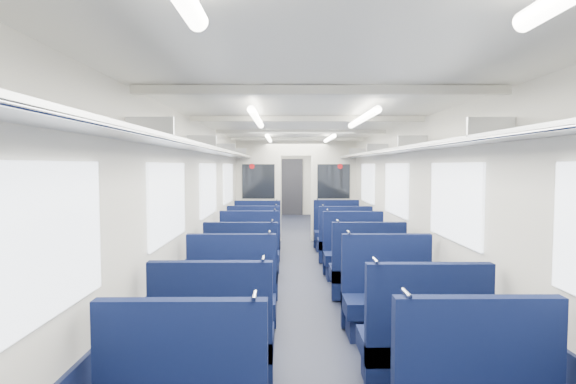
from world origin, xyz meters
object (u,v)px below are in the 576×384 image
bulkhead (296,188)px  seat_16 (254,244)px  seat_9 (422,348)px  seat_10 (230,303)px  seat_17 (344,244)px  seat_8 (214,345)px  seat_15 (354,257)px  seat_14 (249,256)px  seat_12 (242,274)px  seat_18 (257,236)px  seat_19 (337,234)px  seat_13 (367,274)px  seat_11 (388,303)px  end_door (292,187)px

bulkhead → seat_16: size_ratio=2.61×
seat_9 → seat_10: (-1.66, 1.19, 0.00)m
seat_17 → seat_8: bearing=-109.6°
bulkhead → seat_15: bulkhead is taller
seat_17 → seat_16: bearing=176.9°
bulkhead → seat_10: (-0.83, -5.91, -0.90)m
seat_14 → seat_16: size_ratio=1.00×
seat_12 → seat_17: 2.81m
seat_18 → seat_19: 1.67m
bulkhead → seat_13: 4.81m
seat_11 → seat_17: 3.54m
end_door → seat_11: size_ratio=1.86×
seat_16 → seat_19: bearing=34.2°
seat_9 → seat_18: size_ratio=1.00×
seat_16 → seat_18: 0.96m
seat_11 → seat_8: bearing=-146.3°
seat_17 → seat_15: bearing=-90.0°
end_door → seat_15: (0.83, -9.13, -0.67)m
seat_10 → seat_17: 3.90m
seat_8 → seat_13: same height
seat_9 → seat_13: size_ratio=1.00×
seat_17 → seat_18: same height
seat_13 → seat_18: 3.71m
seat_19 → bulkhead: bearing=125.6°
seat_11 → seat_14: 2.97m
seat_9 → seat_11: (0.00, 1.18, 0.00)m
seat_14 → seat_11: bearing=-56.1°
seat_8 → seat_11: bearing=33.7°
seat_8 → seat_18: 5.70m
seat_15 → seat_19: bearing=90.0°
bulkhead → seat_19: bearing=-54.4°
end_door → bulkhead: bearing=-90.0°
seat_12 → seat_15: bearing=34.0°
seat_14 → seat_18: size_ratio=1.00×
seat_8 → seat_15: same height
seat_17 → seat_18: (-1.66, 1.05, 0.00)m
seat_14 → seat_15: (1.66, -0.08, 0.00)m
bulkhead → seat_19: 1.69m
seat_8 → seat_13: bearing=55.1°
seat_8 → seat_14: bearing=90.0°
seat_9 → seat_18: (-1.66, 5.77, 0.00)m
seat_9 → seat_14: same height
seat_9 → seat_12: same height
seat_9 → seat_12: (-1.66, 2.45, 0.00)m
end_door → bulkhead: bulkhead is taller
seat_16 → seat_17: 1.66m
seat_15 → bulkhead: bearing=103.2°
seat_12 → seat_19: (1.66, 3.49, 0.00)m
end_door → seat_12: 10.31m
seat_15 → seat_16: (-1.66, 1.24, 0.00)m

